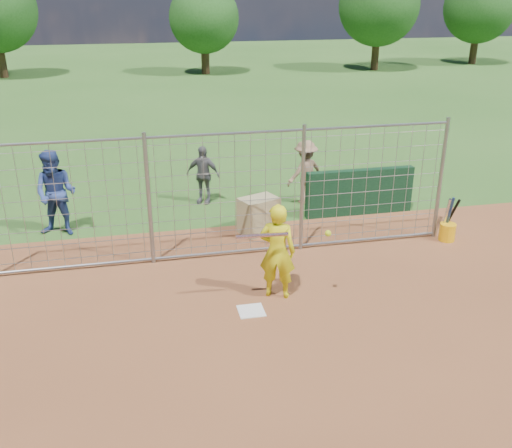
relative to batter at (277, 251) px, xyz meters
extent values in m
plane|color=#2D591E|center=(-0.55, -0.23, -0.86)|extent=(100.00, 100.00, 0.00)
plane|color=brown|center=(-0.55, -3.23, -0.85)|extent=(18.00, 18.00, 0.00)
cube|color=silver|center=(-0.55, -0.43, -0.85)|extent=(0.43, 0.43, 0.02)
cube|color=#11381E|center=(2.85, 3.37, -0.31)|extent=(2.60, 0.20, 1.10)
imported|color=yellow|center=(0.00, 0.00, 0.00)|extent=(0.73, 0.62, 1.71)
imported|color=navy|center=(-3.95, 3.62, 0.08)|extent=(1.08, 0.95, 1.88)
imported|color=#55555A|center=(-0.64, 4.94, -0.13)|extent=(0.92, 0.71, 1.45)
imported|color=#906A4E|center=(1.84, 4.41, -0.06)|extent=(1.17, 0.92, 1.58)
cube|color=tan|center=(0.30, 2.79, -0.46)|extent=(0.95, 0.80, 0.80)
cylinder|color=silver|center=(-0.32, -0.24, 0.43)|extent=(0.86, 0.11, 0.06)
sphere|color=#C5E017|center=(0.75, -0.40, 0.44)|extent=(0.10, 0.10, 0.10)
cylinder|color=#F8B00D|center=(4.12, 1.52, -0.67)|extent=(0.34, 0.34, 0.38)
cylinder|color=silver|center=(4.07, 1.57, -0.31)|extent=(0.10, 0.27, 0.84)
cylinder|color=navy|center=(4.14, 1.57, -0.31)|extent=(0.07, 0.20, 0.85)
cylinder|color=black|center=(4.19, 1.57, -0.31)|extent=(0.17, 0.36, 0.81)
cylinder|color=gray|center=(-2.05, 1.77, 0.44)|extent=(0.08, 0.08, 2.60)
cylinder|color=gray|center=(0.95, 1.77, 0.44)|extent=(0.08, 0.08, 2.60)
cylinder|color=gray|center=(3.95, 1.77, 0.44)|extent=(0.08, 0.08, 2.60)
cylinder|color=gray|center=(-0.55, 1.77, 1.64)|extent=(9.00, 0.05, 0.05)
cylinder|color=gray|center=(-0.55, 1.77, -0.78)|extent=(9.00, 0.05, 0.05)
cube|color=gray|center=(-0.55, 1.77, 0.39)|extent=(9.00, 0.02, 2.50)
cylinder|color=#3F2B19|center=(-9.55, 28.77, 0.40)|extent=(0.50, 0.50, 2.52)
cylinder|color=#3F2B19|center=(2.45, 27.77, 0.22)|extent=(0.50, 0.50, 2.16)
sphere|color=#26561E|center=(2.45, 27.77, 2.44)|extent=(4.20, 4.20, 4.20)
cylinder|color=#3F2B19|center=(13.45, 27.27, 0.44)|extent=(0.50, 0.50, 2.59)
sphere|color=#26561E|center=(13.45, 27.27, 3.10)|extent=(5.04, 5.04, 5.04)
cylinder|color=#3F2B19|center=(21.45, 28.77, 0.37)|extent=(0.50, 0.50, 2.45)
sphere|color=#26561E|center=(21.45, 28.77, 2.88)|extent=(4.76, 4.76, 4.76)
camera|label=1|loc=(-2.21, -8.48, 4.15)|focal=40.00mm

